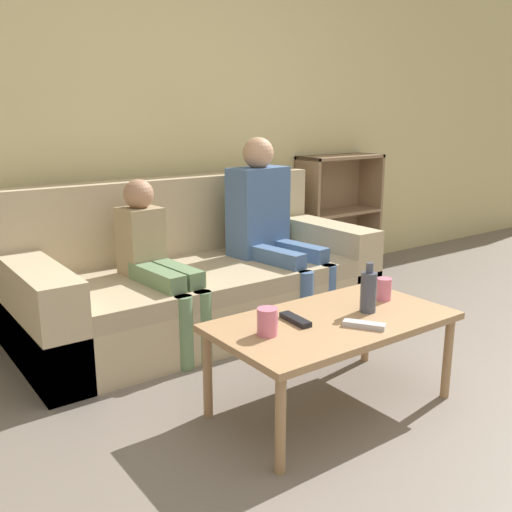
{
  "coord_description": "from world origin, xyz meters",
  "views": [
    {
      "loc": [
        -1.63,
        -0.98,
        1.26
      ],
      "look_at": [
        0.0,
        1.26,
        0.56
      ],
      "focal_mm": 40.0,
      "sensor_mm": 36.0,
      "label": 1
    }
  ],
  "objects": [
    {
      "name": "couch",
      "position": [
        0.03,
        1.9,
        0.27
      ],
      "size": [
        2.11,
        0.95,
        0.86
      ],
      "color": "tan",
      "rests_on": "ground_plane"
    },
    {
      "name": "wall_back",
      "position": [
        0.0,
        2.47,
        1.3
      ],
      "size": [
        12.0,
        0.06,
        2.6
      ],
      "color": "beige",
      "rests_on": "ground_plane"
    },
    {
      "name": "bookshelf",
      "position": [
        1.53,
        2.32,
        0.38
      ],
      "size": [
        0.71,
        0.28,
        0.93
      ],
      "color": "#8E7051",
      "rests_on": "ground_plane"
    },
    {
      "name": "ground_plane",
      "position": [
        0.0,
        0.0,
        0.0
      ],
      "size": [
        22.0,
        22.0,
        0.0
      ],
      "primitive_type": "plane",
      "color": "#70665B"
    },
    {
      "name": "cup_near",
      "position": [
        -0.35,
        0.69,
        0.47
      ],
      "size": [
        0.08,
        0.08,
        0.11
      ],
      "color": "pink",
      "rests_on": "coffee_table"
    },
    {
      "name": "coffee_table",
      "position": [
        -0.02,
        0.68,
        0.37
      ],
      "size": [
        1.04,
        0.57,
        0.41
      ],
      "color": "#A87F56",
      "rests_on": "ground_plane"
    },
    {
      "name": "tv_remote_1",
      "position": [
        0.01,
        0.53,
        0.42
      ],
      "size": [
        0.13,
        0.17,
        0.02
      ],
      "rotation": [
        0.0,
        0.0,
        0.57
      ],
      "color": "#B7B7BC",
      "rests_on": "coffee_table"
    },
    {
      "name": "person_adult",
      "position": [
        0.48,
        1.8,
        0.63
      ],
      "size": [
        0.42,
        0.68,
        1.12
      ],
      "rotation": [
        0.0,
        0.0,
        0.14
      ],
      "color": "#476693",
      "rests_on": "ground_plane"
    },
    {
      "name": "tv_remote_0",
      "position": [
        -0.18,
        0.74,
        0.42
      ],
      "size": [
        0.06,
        0.17,
        0.02
      ],
      "rotation": [
        0.0,
        0.0,
        -0.08
      ],
      "color": "black",
      "rests_on": "coffee_table"
    },
    {
      "name": "bottle",
      "position": [
        0.16,
        0.65,
        0.5
      ],
      "size": [
        0.07,
        0.07,
        0.22
      ],
      "color": "#424756",
      "rests_on": "coffee_table"
    },
    {
      "name": "cup_far",
      "position": [
        0.35,
        0.72,
        0.46
      ],
      "size": [
        0.07,
        0.07,
        0.1
      ],
      "color": "pink",
      "rests_on": "coffee_table"
    },
    {
      "name": "person_child",
      "position": [
        -0.32,
        1.74,
        0.5
      ],
      "size": [
        0.26,
        0.66,
        0.91
      ],
      "rotation": [
        0.0,
        0.0,
        0.08
      ],
      "color": "#66845B",
      "rests_on": "ground_plane"
    }
  ]
}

